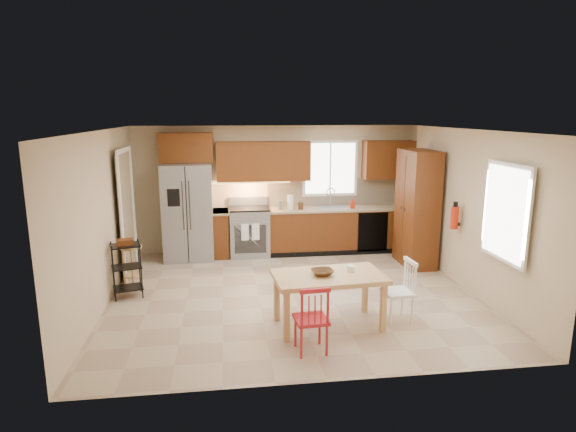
# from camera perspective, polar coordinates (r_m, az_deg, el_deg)

# --- Properties ---
(floor) EXTENTS (5.50, 5.50, 0.00)m
(floor) POSITION_cam_1_polar(r_m,az_deg,el_deg) (7.53, 0.60, -9.23)
(floor) COLOR tan
(floor) RESTS_ON ground
(ceiling) EXTENTS (5.50, 5.00, 0.02)m
(ceiling) POSITION_cam_1_polar(r_m,az_deg,el_deg) (7.01, 0.65, 10.16)
(ceiling) COLOR silver
(ceiling) RESTS_ON ground
(wall_back) EXTENTS (5.50, 0.02, 2.50)m
(wall_back) POSITION_cam_1_polar(r_m,az_deg,el_deg) (9.61, -1.49, 3.21)
(wall_back) COLOR #CCB793
(wall_back) RESTS_ON ground
(wall_front) EXTENTS (5.50, 0.02, 2.50)m
(wall_front) POSITION_cam_1_polar(r_m,az_deg,el_deg) (4.79, 4.90, -6.10)
(wall_front) COLOR #CCB793
(wall_front) RESTS_ON ground
(wall_left) EXTENTS (0.02, 5.00, 2.50)m
(wall_left) POSITION_cam_1_polar(r_m,az_deg,el_deg) (7.31, -21.24, -0.48)
(wall_left) COLOR #CCB793
(wall_left) RESTS_ON ground
(wall_right) EXTENTS (0.02, 5.00, 2.50)m
(wall_right) POSITION_cam_1_polar(r_m,az_deg,el_deg) (8.03, 20.46, 0.65)
(wall_right) COLOR #CCB793
(wall_right) RESTS_ON ground
(refrigerator) EXTENTS (0.92, 0.75, 1.82)m
(refrigerator) POSITION_cam_1_polar(r_m,az_deg,el_deg) (9.27, -11.73, 0.50)
(refrigerator) COLOR gray
(refrigerator) RESTS_ON floor
(range_stove) EXTENTS (0.76, 0.63, 0.92)m
(range_stove) POSITION_cam_1_polar(r_m,az_deg,el_deg) (9.42, -4.59, -1.92)
(range_stove) COLOR gray
(range_stove) RESTS_ON floor
(base_cabinet_narrow) EXTENTS (0.30, 0.60, 0.90)m
(base_cabinet_narrow) POSITION_cam_1_polar(r_m,az_deg,el_deg) (9.42, -7.94, -2.05)
(base_cabinet_narrow) COLOR #5A2A10
(base_cabinet_narrow) RESTS_ON floor
(base_cabinet_run) EXTENTS (2.92, 0.60, 0.90)m
(base_cabinet_run) POSITION_cam_1_polar(r_m,az_deg,el_deg) (9.70, 6.33, -1.60)
(base_cabinet_run) COLOR #5A2A10
(base_cabinet_run) RESTS_ON floor
(dishwasher) EXTENTS (0.60, 0.02, 0.78)m
(dishwasher) POSITION_cam_1_polar(r_m,az_deg,el_deg) (9.57, 10.00, -1.89)
(dishwasher) COLOR black
(dishwasher) RESTS_ON floor
(backsplash) EXTENTS (2.92, 0.03, 0.55)m
(backsplash) POSITION_cam_1_polar(r_m,az_deg,el_deg) (9.82, 6.03, 2.90)
(backsplash) COLOR beige
(backsplash) RESTS_ON wall_back
(upper_over_fridge) EXTENTS (1.00, 0.35, 0.55)m
(upper_over_fridge) POSITION_cam_1_polar(r_m,az_deg,el_deg) (9.31, -11.97, 7.93)
(upper_over_fridge) COLOR #633310
(upper_over_fridge) RESTS_ON wall_back
(upper_left_block) EXTENTS (1.80, 0.35, 0.75)m
(upper_left_block) POSITION_cam_1_polar(r_m,az_deg,el_deg) (9.34, -2.93, 6.50)
(upper_left_block) COLOR #633310
(upper_left_block) RESTS_ON wall_back
(upper_right_block) EXTENTS (1.00, 0.35, 0.75)m
(upper_right_block) POSITION_cam_1_polar(r_m,az_deg,el_deg) (9.86, 11.81, 6.56)
(upper_right_block) COLOR #633310
(upper_right_block) RESTS_ON wall_back
(window_back) EXTENTS (1.12, 0.04, 1.12)m
(window_back) POSITION_cam_1_polar(r_m,az_deg,el_deg) (9.71, 5.01, 5.65)
(window_back) COLOR white
(window_back) RESTS_ON wall_back
(sink) EXTENTS (0.62, 0.46, 0.16)m
(sink) POSITION_cam_1_polar(r_m,az_deg,el_deg) (9.56, 5.28, 0.75)
(sink) COLOR gray
(sink) RESTS_ON base_cabinet_run
(undercab_glow) EXTENTS (1.60, 0.30, 0.01)m
(undercab_glow) POSITION_cam_1_polar(r_m,az_deg,el_deg) (9.34, -4.73, 4.03)
(undercab_glow) COLOR #FFBF66
(undercab_glow) RESTS_ON wall_back
(soap_bottle) EXTENTS (0.09, 0.09, 0.19)m
(soap_bottle) POSITION_cam_1_polar(r_m,az_deg,el_deg) (9.53, 7.66, 1.48)
(soap_bottle) COLOR red
(soap_bottle) RESTS_ON base_cabinet_run
(paper_towel) EXTENTS (0.12, 0.12, 0.28)m
(paper_towel) POSITION_cam_1_polar(r_m,az_deg,el_deg) (9.33, 0.27, 1.64)
(paper_towel) COLOR white
(paper_towel) RESTS_ON base_cabinet_run
(canister_steel) EXTENTS (0.11, 0.11, 0.18)m
(canister_steel) POSITION_cam_1_polar(r_m,az_deg,el_deg) (9.31, -0.95, 1.31)
(canister_steel) COLOR gray
(canister_steel) RESTS_ON base_cabinet_run
(canister_wood) EXTENTS (0.10, 0.10, 0.14)m
(canister_wood) POSITION_cam_1_polar(r_m,az_deg,el_deg) (9.34, 1.51, 1.21)
(canister_wood) COLOR #523216
(canister_wood) RESTS_ON base_cabinet_run
(pantry) EXTENTS (0.50, 0.95, 2.10)m
(pantry) POSITION_cam_1_polar(r_m,az_deg,el_deg) (8.99, 15.02, 0.88)
(pantry) COLOR #5A2A10
(pantry) RESTS_ON floor
(fire_extinguisher) EXTENTS (0.12, 0.12, 0.36)m
(fire_extinguisher) POSITION_cam_1_polar(r_m,az_deg,el_deg) (8.13, 19.14, -0.19)
(fire_extinguisher) COLOR red
(fire_extinguisher) RESTS_ON wall_right
(window_right) EXTENTS (0.04, 1.02, 1.32)m
(window_right) POSITION_cam_1_polar(r_m,az_deg,el_deg) (6.98, 24.43, 0.36)
(window_right) COLOR white
(window_right) RESTS_ON wall_right
(doorway) EXTENTS (0.04, 0.95, 2.10)m
(doorway) POSITION_cam_1_polar(r_m,az_deg,el_deg) (8.57, -18.63, 0.12)
(doorway) COLOR #8C7A59
(doorway) RESTS_ON wall_left
(dining_table) EXTENTS (1.47, 0.91, 0.69)m
(dining_table) POSITION_cam_1_polar(r_m,az_deg,el_deg) (6.38, 4.82, -9.99)
(dining_table) COLOR #DFAF6F
(dining_table) RESTS_ON floor
(chair_red) EXTENTS (0.42, 0.42, 0.83)m
(chair_red) POSITION_cam_1_polar(r_m,az_deg,el_deg) (5.70, 2.74, -11.98)
(chair_red) COLOR #B21B22
(chair_red) RESTS_ON floor
(chair_white) EXTENTS (0.42, 0.42, 0.83)m
(chair_white) POSITION_cam_1_polar(r_m,az_deg,el_deg) (6.66, 12.85, -8.65)
(chair_white) COLOR white
(chair_white) RESTS_ON floor
(table_bowl) EXTENTS (0.31, 0.31, 0.07)m
(table_bowl) POSITION_cam_1_polar(r_m,az_deg,el_deg) (6.24, 4.08, -7.04)
(table_bowl) COLOR #523216
(table_bowl) RESTS_ON dining_table
(table_jar) EXTENTS (0.10, 0.10, 0.11)m
(table_jar) POSITION_cam_1_polar(r_m,az_deg,el_deg) (6.40, 7.44, -6.36)
(table_jar) COLOR white
(table_jar) RESTS_ON dining_table
(bar_stool) EXTENTS (0.37, 0.37, 0.69)m
(bar_stool) POSITION_cam_1_polar(r_m,az_deg,el_deg) (8.09, -17.97, -5.72)
(bar_stool) COLOR #DFAF6F
(bar_stool) RESTS_ON floor
(utility_cart) EXTENTS (0.50, 0.43, 0.86)m
(utility_cart) POSITION_cam_1_polar(r_m,az_deg,el_deg) (7.68, -18.55, -6.06)
(utility_cart) COLOR black
(utility_cart) RESTS_ON floor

